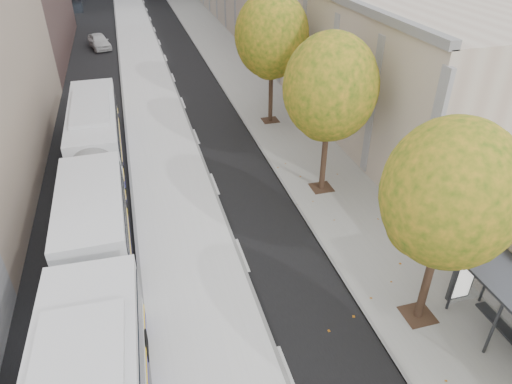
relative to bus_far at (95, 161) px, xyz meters
name	(u,v)px	position (x,y,z in m)	size (l,w,h in m)	color
bus_platform	(154,110)	(3.62, 9.76, -1.53)	(4.25, 150.00, 0.15)	silver
sidewalk	(261,99)	(11.62, 9.76, -1.57)	(4.75, 150.00, 0.08)	gray
tree_c	(451,194)	(11.09, -12.24, 3.64)	(4.20, 4.20, 7.28)	black
tree_d	(330,88)	(11.09, -3.24, 3.86)	(4.40, 4.40, 7.60)	black
tree_e	(272,36)	(11.09, 5.76, 4.08)	(4.60, 4.60, 7.92)	black
bus_far	(95,161)	(0.00, 0.00, 0.00)	(2.79, 17.67, 2.94)	silver
distant_car	(99,41)	(-0.20, 27.89, -0.88)	(1.71, 4.24, 1.45)	beige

